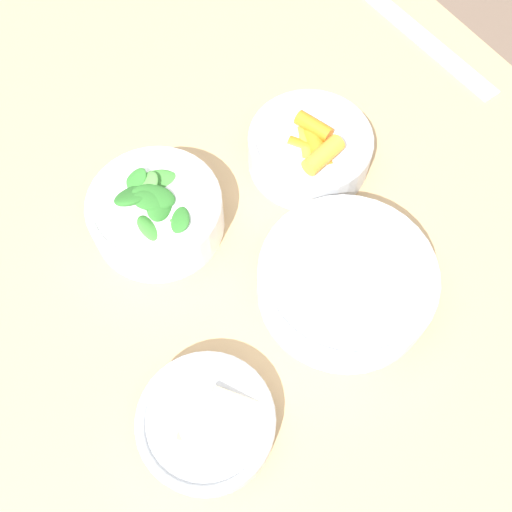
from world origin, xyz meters
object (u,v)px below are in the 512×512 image
at_px(bowl_greens, 156,211).
at_px(bowl_beans_hotdog, 346,281).
at_px(ruler, 411,28).
at_px(bowl_cookies, 207,422).
at_px(bowl_carrots, 310,148).

distance_m(bowl_greens, bowl_beans_hotdog, 0.23).
relative_size(bowl_greens, ruler, 0.48).
height_order(bowl_beans_hotdog, bowl_cookies, bowl_beans_hotdog).
xyz_separation_m(bowl_greens, bowl_beans_hotdog, (0.19, 0.13, -0.01)).
bearing_deg(ruler, bowl_beans_hotdog, -50.72).
xyz_separation_m(bowl_greens, ruler, (-0.09, 0.47, -0.03)).
bearing_deg(bowl_carrots, ruler, 112.45).
bearing_deg(bowl_beans_hotdog, ruler, 129.28).
height_order(bowl_carrots, bowl_greens, bowl_greens).
relative_size(bowl_carrots, bowl_greens, 0.99).
xyz_separation_m(bowl_greens, bowl_cookies, (0.23, -0.07, -0.01)).
relative_size(bowl_carrots, ruler, 0.47).
distance_m(bowl_carrots, bowl_beans_hotdog, 0.18).
distance_m(bowl_cookies, ruler, 0.63).
bearing_deg(bowl_greens, bowl_beans_hotdog, 34.55).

